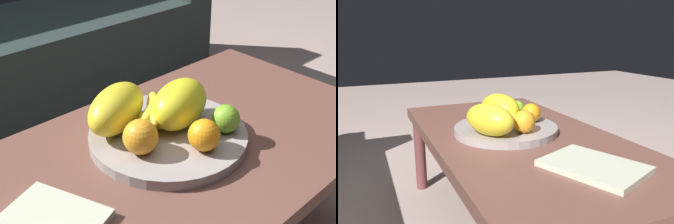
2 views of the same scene
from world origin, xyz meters
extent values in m
cube|color=brown|center=(0.00, 0.00, 0.37)|extent=(1.17, 0.60, 0.04)
cylinder|color=brown|center=(0.54, -0.26, 0.17)|extent=(0.05, 0.05, 0.35)
cylinder|color=brown|center=(0.54, 0.26, 0.17)|extent=(0.05, 0.05, 0.35)
cylinder|color=#9B928F|center=(0.05, 0.03, 0.40)|extent=(0.36, 0.36, 0.03)
ellipsoid|color=yellow|center=(0.09, 0.04, 0.47)|extent=(0.20, 0.15, 0.11)
ellipsoid|color=yellow|center=(-0.03, 0.12, 0.47)|extent=(0.21, 0.17, 0.10)
sphere|color=orange|center=(0.06, -0.07, 0.45)|extent=(0.07, 0.07, 0.07)
sphere|color=orange|center=(-0.05, 0.01, 0.45)|extent=(0.08, 0.08, 0.08)
sphere|color=#72AE29|center=(0.14, -0.05, 0.45)|extent=(0.06, 0.06, 0.06)
ellipsoid|color=gold|center=(0.04, 0.07, 0.43)|extent=(0.13, 0.13, 0.03)
ellipsoid|color=yellow|center=(0.02, 0.09, 0.43)|extent=(0.09, 0.15, 0.03)
ellipsoid|color=yellow|center=(0.04, 0.07, 0.46)|extent=(0.15, 0.10, 0.03)
ellipsoid|color=yellow|center=(0.04, 0.08, 0.46)|extent=(0.12, 0.14, 0.03)
cube|color=beige|center=(-0.34, -0.04, 0.40)|extent=(0.30, 0.26, 0.02)
camera|label=1|loc=(-0.51, -0.57, 0.95)|focal=45.93mm
camera|label=2|loc=(-0.99, 0.50, 0.74)|focal=35.94mm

